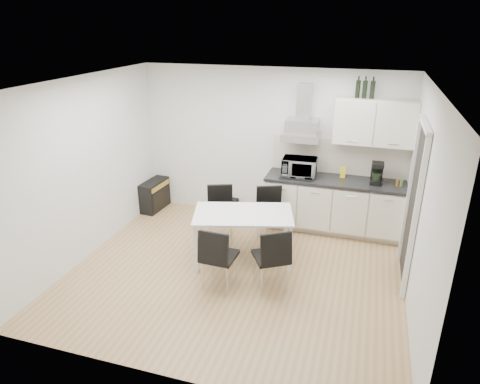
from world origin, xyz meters
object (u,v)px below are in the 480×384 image
(kitchenette, at_px, (337,184))
(dining_table, at_px, (243,218))
(chair_near_left, at_px, (219,257))
(chair_near_right, at_px, (271,258))
(chair_far_right, at_px, (270,216))
(guitar_amp, at_px, (155,195))
(floor_speaker, at_px, (233,206))
(chair_far_left, at_px, (220,215))

(kitchenette, xyz_separation_m, dining_table, (-1.18, -1.37, -0.16))
(chair_near_left, relative_size, chair_near_right, 1.00)
(kitchenette, relative_size, chair_near_right, 2.86)
(chair_near_left, bearing_deg, kitchenette, 61.04)
(chair_near_left, bearing_deg, chair_far_right, 78.43)
(kitchenette, distance_m, dining_table, 1.82)
(chair_far_right, xyz_separation_m, chair_near_right, (0.29, -1.22, 0.00))
(guitar_amp, bearing_deg, dining_table, -26.89)
(chair_near_left, relative_size, floor_speaker, 3.27)
(chair_near_left, bearing_deg, floor_speaker, 105.94)
(kitchenette, relative_size, chair_far_right, 2.86)
(chair_near_right, height_order, guitar_amp, chair_near_right)
(dining_table, xyz_separation_m, guitar_amp, (-2.09, 1.27, -0.39))
(dining_table, height_order, chair_near_left, chair_near_left)
(chair_near_right, bearing_deg, chair_near_left, 164.51)
(chair_far_right, bearing_deg, dining_table, 47.57)
(chair_far_right, bearing_deg, chair_near_right, 81.60)
(chair_near_left, distance_m, floor_speaker, 2.35)
(chair_far_left, xyz_separation_m, floor_speaker, (-0.12, 1.05, -0.31))
(dining_table, bearing_deg, chair_near_right, -61.50)
(chair_far_right, xyz_separation_m, chair_near_left, (-0.35, -1.40, 0.00))
(chair_far_left, xyz_separation_m, chair_near_right, (1.06, -1.04, 0.00))
(chair_near_right, bearing_deg, kitchenette, 40.56)
(chair_far_right, bearing_deg, chair_far_left, -8.97)
(chair_far_right, relative_size, guitar_amp, 1.30)
(kitchenette, height_order, guitar_amp, kitchenette)
(chair_far_right, height_order, floor_speaker, chair_far_right)
(kitchenette, xyz_separation_m, chair_far_right, (-0.94, -0.71, -0.39))
(dining_table, xyz_separation_m, chair_near_right, (0.54, -0.56, -0.23))
(floor_speaker, bearing_deg, dining_table, -58.17)
(chair_near_left, xyz_separation_m, guitar_amp, (-1.99, 2.01, -0.17))
(chair_far_left, xyz_separation_m, guitar_amp, (-1.57, 0.79, -0.17))
(chair_far_left, relative_size, floor_speaker, 3.27)
(kitchenette, height_order, dining_table, kitchenette)
(chair_near_right, relative_size, guitar_amp, 1.30)
(chair_near_left, xyz_separation_m, chair_near_right, (0.64, 0.18, 0.00))
(dining_table, distance_m, floor_speaker, 1.75)
(dining_table, distance_m, chair_near_left, 0.78)
(dining_table, xyz_separation_m, chair_near_left, (-0.10, -0.74, -0.23))
(chair_far_left, bearing_deg, floor_speaker, -103.29)
(kitchenette, distance_m, chair_near_right, 2.07)
(guitar_amp, height_order, floor_speaker, guitar_amp)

